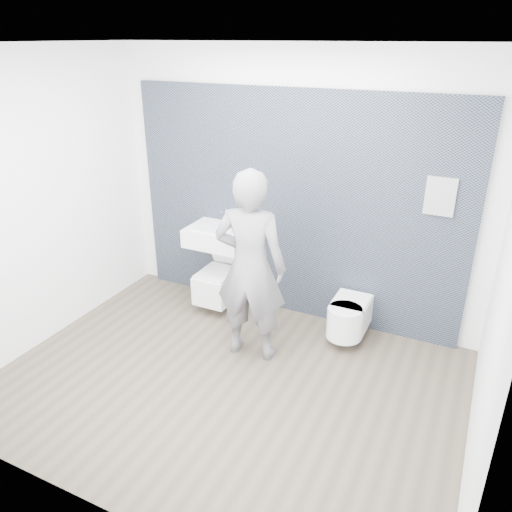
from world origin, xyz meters
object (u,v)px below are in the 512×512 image
at_px(toilet_rounded, 348,317).
at_px(visitor, 250,267).
at_px(washbasin, 218,236).
at_px(toilet_square, 219,283).

bearing_deg(toilet_rounded, visitor, -141.74).
distance_m(washbasin, toilet_square, 0.56).
relative_size(toilet_rounded, visitor, 0.33).
bearing_deg(toilet_rounded, toilet_square, 178.71).
bearing_deg(washbasin, toilet_rounded, -2.25).
height_order(washbasin, toilet_rounded, washbasin).
xyz_separation_m(toilet_square, toilet_rounded, (1.51, -0.03, -0.03)).
relative_size(toilet_square, visitor, 0.39).
bearing_deg(visitor, toilet_square, -50.39).
relative_size(washbasin, toilet_rounded, 1.08).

